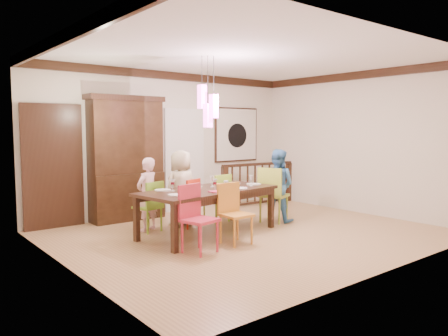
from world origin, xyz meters
TOP-DOWN VIEW (x-y plane):
  - floor at (0.00, 0.00)m, footprint 6.00×6.00m
  - ceiling at (0.00, 0.00)m, footprint 6.00×6.00m
  - wall_back at (0.00, 2.50)m, footprint 6.00×0.00m
  - wall_left at (-3.00, 0.00)m, footprint 0.00×5.00m
  - wall_right at (3.00, 0.00)m, footprint 0.00×5.00m
  - crown_molding at (0.00, 0.00)m, footprint 6.00×5.00m
  - panel_door at (-2.40, 2.45)m, footprint 1.04×0.07m
  - white_doorway at (0.35, 2.46)m, footprint 0.97×0.05m
  - painting at (1.80, 2.46)m, footprint 1.25×0.06m
  - pendant_cluster at (-0.56, 0.39)m, footprint 0.27×0.21m
  - dining_table at (-0.56, 0.39)m, footprint 2.47×1.37m
  - chair_far_left at (-1.25, 1.18)m, footprint 0.47×0.47m
  - chair_far_mid at (-0.56, 1.07)m, footprint 0.50×0.50m
  - chair_far_right at (0.15, 1.09)m, footprint 0.44×0.44m
  - chair_near_left at (-1.30, -0.40)m, footprint 0.51×0.51m
  - chair_near_mid at (-0.60, -0.37)m, footprint 0.42×0.42m
  - chair_end_right at (0.96, 0.39)m, footprint 0.61×0.61m
  - china_hutch at (-1.08, 2.30)m, footprint 1.49×0.46m
  - balustrade at (2.04, 1.95)m, footprint 2.02×0.23m
  - person_far_left at (-1.22, 1.25)m, footprint 0.53×0.44m
  - person_far_mid at (-0.57, 1.19)m, footprint 0.68×0.46m
  - person_end_right at (1.05, 0.39)m, footprint 0.72×0.80m
  - serving_bowl at (-0.29, 0.29)m, footprint 0.37×0.37m
  - small_bowl at (-0.82, 0.39)m, footprint 0.23×0.23m
  - cup_left at (-1.07, 0.31)m, footprint 0.13×0.13m
  - cup_right at (-0.04, 0.57)m, footprint 0.10×0.10m
  - plate_far_left at (-1.23, 0.72)m, footprint 0.26×0.26m
  - plate_far_mid at (-0.64, 0.67)m, footprint 0.26×0.26m
  - plate_far_right at (0.19, 0.65)m, footprint 0.26×0.26m
  - plate_near_left at (-1.33, 0.14)m, footprint 0.26×0.26m
  - plate_near_mid at (-0.12, 0.11)m, footprint 0.26×0.26m
  - plate_end_right at (0.42, 0.35)m, footprint 0.26×0.26m
  - wine_glass_a at (-1.14, 0.56)m, footprint 0.08×0.08m
  - wine_glass_b at (-0.36, 0.55)m, footprint 0.08×0.08m
  - wine_glass_c at (-0.61, 0.15)m, footprint 0.08×0.08m
  - wine_glass_d at (0.25, 0.23)m, footprint 0.08×0.08m
  - napkin at (-0.67, 0.07)m, footprint 0.18×0.14m

SIDE VIEW (x-z plane):
  - floor at x=0.00m, z-range 0.00..0.00m
  - chair_far_left at x=-1.25m, z-range 0.06..0.92m
  - chair_far_mid at x=-0.56m, z-range 0.06..0.92m
  - balustrade at x=2.04m, z-range 0.02..0.98m
  - chair_far_right at x=0.15m, z-range 0.07..0.96m
  - chair_near_mid at x=-0.60m, z-range 0.07..0.98m
  - chair_near_left at x=-1.30m, z-range 0.07..1.02m
  - chair_end_right at x=0.96m, z-range 0.07..1.10m
  - person_far_left at x=-1.22m, z-range 0.00..1.25m
  - dining_table at x=-0.56m, z-range 0.30..1.05m
  - person_far_mid at x=-0.57m, z-range 0.00..1.36m
  - person_end_right at x=1.05m, z-range 0.00..1.36m
  - plate_far_left at x=-1.23m, z-range 0.75..0.76m
  - plate_far_mid at x=-0.64m, z-range 0.75..0.76m
  - plate_far_right at x=0.19m, z-range 0.75..0.76m
  - plate_near_left at x=-1.33m, z-range 0.75..0.76m
  - plate_near_mid at x=-0.12m, z-range 0.75..0.76m
  - plate_end_right at x=0.42m, z-range 0.75..0.76m
  - napkin at x=-0.67m, z-range 0.75..0.76m
  - small_bowl at x=-0.82m, z-range 0.75..0.82m
  - serving_bowl at x=-0.29m, z-range 0.75..0.82m
  - cup_right at x=-0.04m, z-range 0.75..0.83m
  - cup_left at x=-1.07m, z-range 0.75..0.84m
  - wine_glass_a at x=-1.14m, z-range 0.75..0.94m
  - wine_glass_b at x=-0.36m, z-range 0.75..0.94m
  - wine_glass_c at x=-0.61m, z-range 0.75..0.94m
  - wine_glass_d at x=0.25m, z-range 0.75..0.94m
  - panel_door at x=-2.40m, z-range -0.07..2.17m
  - white_doorway at x=0.35m, z-range -0.06..2.16m
  - china_hutch at x=-1.08m, z-range 0.00..2.36m
  - wall_back at x=0.00m, z-range -1.55..4.45m
  - wall_left at x=-3.00m, z-range -1.05..3.95m
  - wall_right at x=3.00m, z-range -1.05..3.95m
  - painting at x=1.80m, z-range 0.97..2.22m
  - pendant_cluster at x=-0.56m, z-range 1.54..2.68m
  - crown_molding at x=0.00m, z-range 2.74..2.90m
  - ceiling at x=0.00m, z-range 2.90..2.90m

